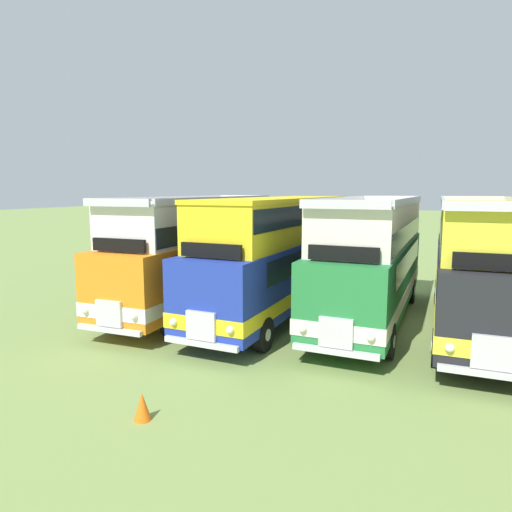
% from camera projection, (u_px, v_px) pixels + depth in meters
% --- Properties ---
extents(ground_plane, '(200.00, 200.00, 0.00)m').
position_uv_depth(ground_plane, '(419.00, 327.00, 15.83)').
color(ground_plane, '#7A934C').
extents(bus_first_in_row, '(2.70, 11.17, 4.52)m').
position_uv_depth(bus_first_in_row, '(198.00, 249.00, 18.55)').
color(bus_first_in_row, orange).
rests_on(bus_first_in_row, ground).
extents(bus_second_in_row, '(3.04, 11.42, 4.49)m').
position_uv_depth(bus_second_in_row, '(278.00, 251.00, 17.28)').
color(bus_second_in_row, '#1E339E').
rests_on(bus_second_in_row, ground).
extents(bus_third_in_row, '(2.88, 10.70, 4.52)m').
position_uv_depth(bus_third_in_row, '(372.00, 257.00, 16.40)').
color(bus_third_in_row, '#237538').
rests_on(bus_third_in_row, ground).
extents(bus_fourth_in_row, '(2.65, 10.90, 4.52)m').
position_uv_depth(bus_fourth_in_row, '(478.00, 263.00, 15.13)').
color(bus_fourth_in_row, black).
rests_on(bus_fourth_in_row, ground).
extents(cone_near_end, '(0.36, 0.36, 0.61)m').
position_uv_depth(cone_near_end, '(142.00, 406.00, 9.39)').
color(cone_near_end, orange).
rests_on(cone_near_end, ground).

